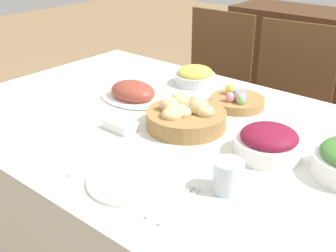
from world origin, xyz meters
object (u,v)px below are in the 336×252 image
Objects in this scene: chair_far_left at (209,90)px; drinking_cup at (228,176)px; chair_far_center at (283,111)px; spoon at (180,206)px; pineapple_bowl at (195,76)px; butter_dish at (121,125)px; bread_basket at (185,116)px; dinner_plate at (130,181)px; beet_salad_bowl at (269,142)px; fork at (95,164)px; egg_basket at (237,101)px; sideboard at (325,79)px; ham_platter at (133,93)px; knife at (171,201)px.

chair_far_left reaches higher than drinking_cup.
spoon is (0.31, -1.29, 0.26)m from chair_far_center.
pineapple_bowl is 1.63× the size of butter_dish.
dinner_plate is at bearing -74.89° from bread_basket.
fork is at bearing -133.60° from beet_salad_bowl.
beet_salad_bowl reaches higher than pineapple_bowl.
chair_far_left is 4.51× the size of egg_basket.
pineapple_bowl is (-0.24, 0.38, -0.00)m from bread_basket.
sideboard is 2.13m from fork.
ham_platter is at bearing -150.98° from egg_basket.
knife is at bearing 175.93° from spoon.
butter_dish is (-0.05, -1.89, 0.33)m from sideboard.
chair_far_left is at bearing 102.96° from ham_platter.
sideboard is at bearing 95.79° from dinner_plate.
fork and spoon have the same top height.
ham_platter is 1.71× the size of pineapple_bowl.
dinner_plate is at bearing -65.92° from pineapple_bowl.
dinner_plate is (0.06, -0.66, -0.02)m from egg_basket.
sideboard is 7.38× the size of spoon.
dinner_plate is at bearing -148.70° from drinking_cup.
pineapple_bowl is 0.83m from dinner_plate.
beet_salad_bowl is at bearing 1.59° from bread_basket.
ham_platter is 1.68× the size of fork.
beet_salad_bowl is at bearing -74.30° from chair_far_center.
bread_basket is 1.53× the size of fork.
bread_basket is 0.91× the size of ham_platter.
beet_salad_bowl is (0.84, -0.90, 0.30)m from chair_far_left.
beet_salad_bowl is at bearing -75.87° from sideboard.
drinking_cup is at bearing -77.30° from sideboard.
pineapple_bowl is at bearing -95.29° from sideboard.
sideboard is 1.70m from ham_platter.
chair_far_left is 0.71× the size of sideboard.
fork is at bearing -96.90° from bread_basket.
egg_basket is (0.56, -0.63, 0.28)m from chair_far_left.
ham_platter is at bearing 174.24° from beet_salad_bowl.
egg_basket is 0.59m from drinking_cup.
sideboard is at bearing 93.70° from bread_basket.
pineapple_bowl is (-0.56, 0.37, -0.01)m from beet_salad_bowl.
knife is at bearing 4.07° from fork.
bread_basket is at bearing -12.81° from ham_platter.
bread_basket is 0.32m from beet_salad_bowl.
chair_far_center is 1.11m from butter_dish.
egg_basket is 0.66m from fork.
drinking_cup reaches higher than egg_basket.
sideboard is 1.92m from butter_dish.
egg_basket is 0.30m from pineapple_bowl.
spoon is (-0.04, -0.39, -0.04)m from beet_salad_bowl.
pineapple_bowl is at bearing 126.73° from knife.
sideboard reaches higher than bread_basket.
beet_salad_bowl is at bearing 83.41° from knife.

